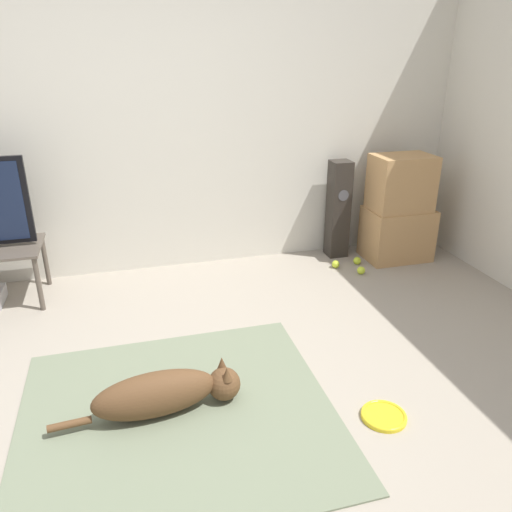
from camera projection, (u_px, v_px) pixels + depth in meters
name	position (u px, v px, depth m)	size (l,w,h in m)	color
ground_plane	(208.00, 426.00, 2.50)	(12.00, 12.00, 0.00)	#9E9384
wall_back	(154.00, 114.00, 3.87)	(8.00, 0.06, 2.55)	beige
area_rug	(178.00, 415.00, 2.57)	(1.59, 1.49, 0.01)	slate
dog	(166.00, 393.00, 2.54)	(0.97, 0.25, 0.24)	brown
frisbee	(384.00, 416.00, 2.55)	(0.23, 0.23, 0.03)	yellow
cardboard_box_lower	(397.00, 234.00, 4.43)	(0.56, 0.39, 0.46)	tan
cardboard_box_upper	(401.00, 183.00, 4.24)	(0.50, 0.35, 0.47)	tan
floor_speaker	(338.00, 209.00, 4.41)	(0.17, 0.18, 0.86)	#2D2823
tennis_ball_by_boxes	(357.00, 261.00, 4.36)	(0.07, 0.07, 0.07)	#C6E033
tennis_ball_near_speaker	(361.00, 270.00, 4.17)	(0.07, 0.07, 0.07)	#C6E033
tennis_ball_loose_on_carpet	(336.00, 264.00, 4.29)	(0.07, 0.07, 0.07)	#C6E033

